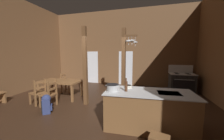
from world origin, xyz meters
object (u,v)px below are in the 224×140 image
Objects in this scene: ladderback_chair_at_table_end at (66,83)px; bottle_tall_on_counter at (126,86)px; ladderback_chair_by_post at (50,94)px; ladderback_chair_near_window at (38,92)px; stockpot_on_counter at (113,88)px; stove_range at (181,83)px; mixing_bowl_on_counter at (128,86)px; kitchen_island at (148,110)px; backpack at (47,103)px; dining_table at (61,83)px.

bottle_tall_on_counter is at bearing -33.84° from ladderback_chair_at_table_end.
ladderback_chair_by_post and ladderback_chair_at_table_end have the same top height.
ladderback_chair_at_table_end is (0.02, 1.66, 0.00)m from ladderback_chair_near_window.
stockpot_on_counter is 0.34m from bottle_tall_on_counter.
stove_range is 4.03m from mixing_bowl_on_counter.
kitchen_island is at bearing 11.71° from stockpot_on_counter.
ladderback_chair_at_table_end is 2.51× the size of stockpot_on_counter.
stockpot_on_counter is (-2.51, -3.79, 0.54)m from stove_range.
ladderback_chair_near_window is 1.59× the size of backpack.
kitchen_island is at bearing 10.53° from bottle_tall_on_counter.
backpack is 2.66m from mixing_bowl_on_counter.
stove_range is at bearing 57.14° from mixing_bowl_on_counter.
stockpot_on_counter reaches higher than backpack.
kitchen_island is 0.78m from mixing_bowl_on_counter.
mixing_bowl_on_counter is at bearing -4.11° from ladderback_chair_near_window.
stove_range reaches higher than stockpot_on_counter.
stove_range is 5.96m from backpack.
mixing_bowl_on_counter reaches higher than kitchen_island.
kitchen_island reaches higher than dining_table.
stove_range is at bearing 29.28° from ladderback_chair_near_window.
ladderback_chair_near_window is 3.43m from mixing_bowl_on_counter.
backpack is 2.67m from bottle_tall_on_counter.
ladderback_chair_at_table_end is at bearing 107.08° from ladderback_chair_by_post.
stockpot_on_counter is at bearing -168.29° from kitchen_island.
dining_table is at bearing 110.37° from backpack.
stockpot_on_counter is at bearing -37.61° from ladderback_chair_at_table_end.
ladderback_chair_by_post is at bearing 121.32° from backpack.
stove_range reaches higher than bottle_tall_on_counter.
mixing_bowl_on_counter is (2.84, -0.19, 0.52)m from ladderback_chair_by_post.
bottle_tall_on_counter is (-0.55, -0.10, 0.60)m from kitchen_island.
dining_table is at bearing 154.11° from bottle_tall_on_counter.
bottle_tall_on_counter reaches higher than mixing_bowl_on_counter.
ladderback_chair_by_post is (0.24, -0.95, -0.20)m from dining_table.
ladderback_chair_near_window is at bearing 174.91° from ladderback_chair_by_post.
stockpot_on_counter is at bearing -166.36° from bottle_tall_on_counter.
mixing_bowl_on_counter is at bearing -3.92° from ladderback_chair_by_post.
kitchen_island is 3.71× the size of backpack.
stockpot_on_counter is at bearing -12.48° from ladderback_chair_near_window.
ladderback_chair_at_table_end is 2.31m from backpack.
ladderback_chair_near_window is 0.97m from backpack.
stove_range is at bearing 59.58° from bottle_tall_on_counter.
kitchen_island is 2.33× the size of ladderback_chair_by_post.
stockpot_on_counter reaches higher than ladderback_chair_by_post.
bottle_tall_on_counter is at bearing -120.42° from stove_range.
backpack is (0.82, -0.51, -0.14)m from ladderback_chair_near_window.
kitchen_island is 1.06m from stockpot_on_counter.
bottle_tall_on_counter is (-0.01, -0.35, 0.10)m from mixing_bowl_on_counter.
kitchen_island is 3.96m from stove_range.
stockpot_on_counter is (2.50, -0.63, 0.57)m from ladderback_chair_by_post.
stockpot_on_counter is at bearing -29.82° from dining_table.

